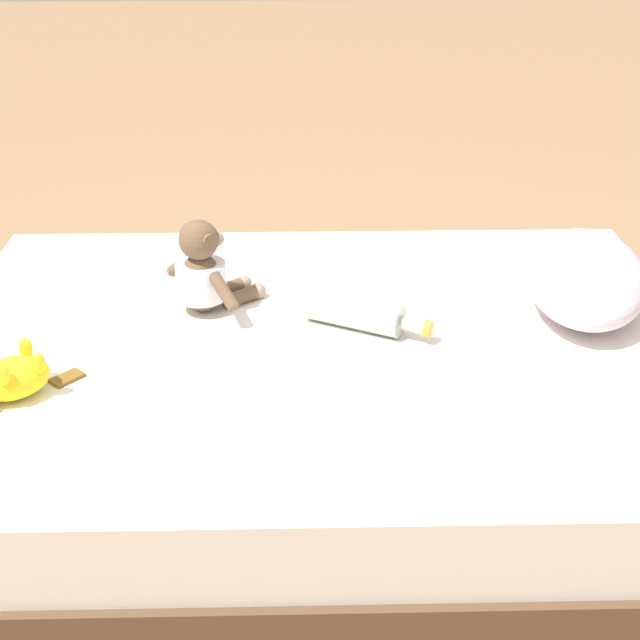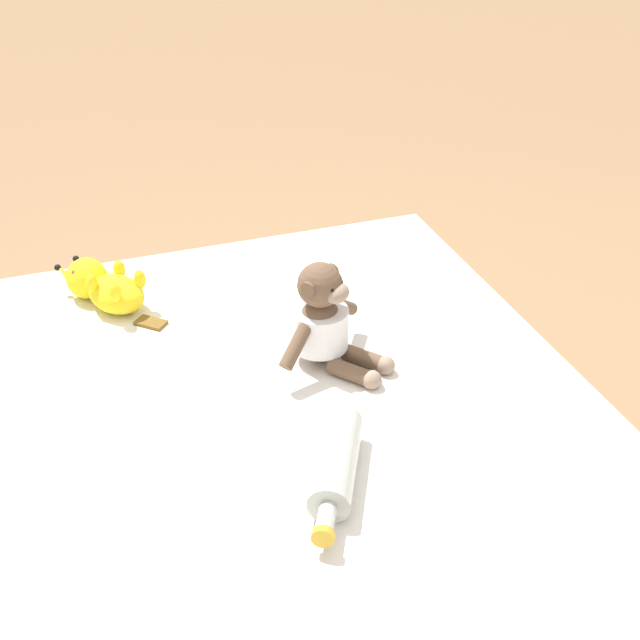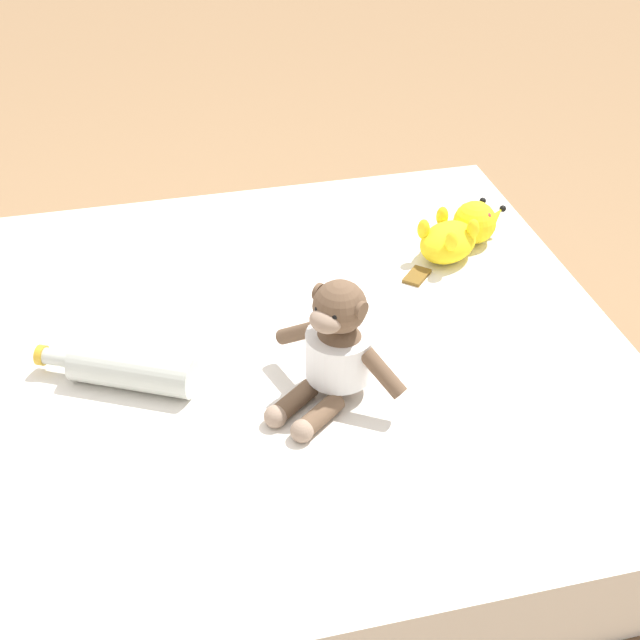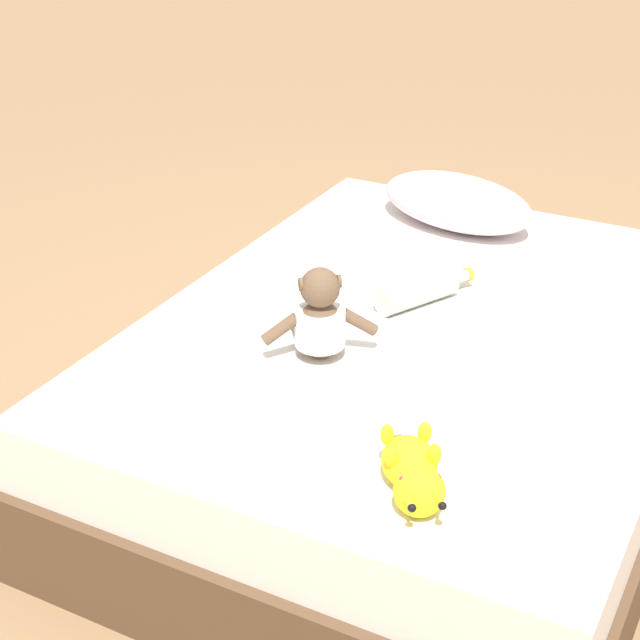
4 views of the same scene
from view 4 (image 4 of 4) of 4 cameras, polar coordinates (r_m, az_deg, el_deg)
ground_plane at (r=2.84m, az=5.50°, el=-7.83°), size 16.00×16.00×0.00m
bed at (r=2.72m, az=5.71°, el=-4.19°), size 1.36×1.82×0.43m
pillow at (r=3.19m, az=7.76°, el=6.63°), size 0.57×0.40×0.15m
plush_monkey at (r=2.40m, az=-0.05°, el=0.04°), size 0.26×0.25×0.24m
plush_yellow_creature at (r=1.97m, az=5.31°, el=-8.62°), size 0.23×0.30×0.10m
glass_bottle at (r=2.69m, az=5.63°, el=1.66°), size 0.19×0.30×0.08m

